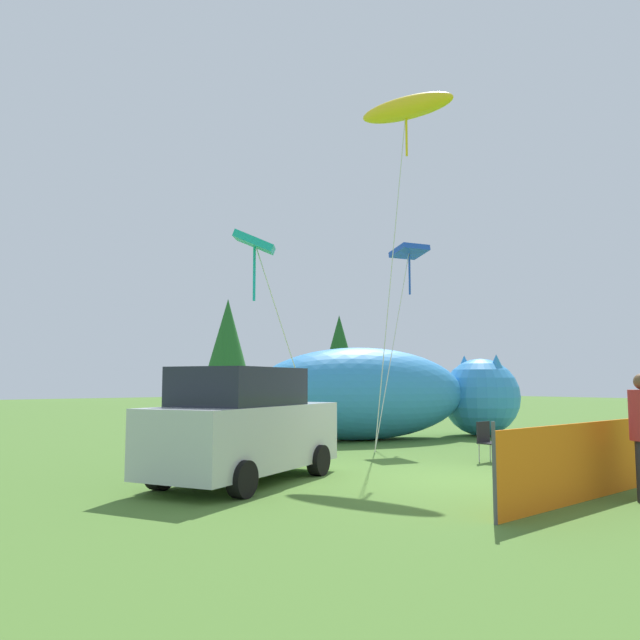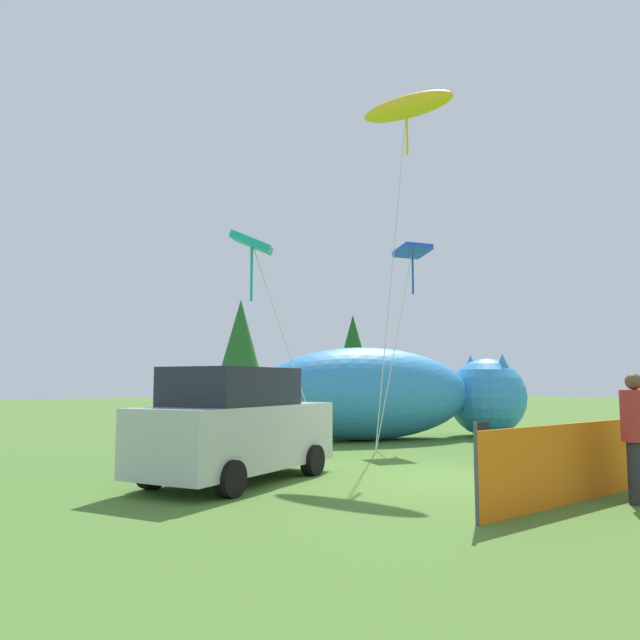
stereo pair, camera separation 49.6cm
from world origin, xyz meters
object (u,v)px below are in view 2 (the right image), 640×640
Objects in this scene: kite_blue_box at (412,254)px; folding_chair at (488,439)px; kite_yellow_hero at (407,108)px; parked_car at (237,426)px; kite_teal_diamond at (253,247)px; spectator_in_black_shirt at (636,432)px; inflatable_cat at (392,397)px.

folding_chair is at bearing -115.19° from kite_blue_box.
folding_chair is 8.73m from kite_yellow_hero.
parked_car is 4.43m from kite_teal_diamond.
kite_teal_diamond is (-4.28, 0.65, -4.17)m from kite_yellow_hero.
parked_car is 2.37× the size of spectator_in_black_shirt.
kite_teal_diamond is at bearing 28.43° from parked_car.
spectator_in_black_shirt is (-2.19, -4.27, 0.53)m from folding_chair.
spectator_in_black_shirt is at bearing -116.19° from kite_blue_box.
kite_teal_diamond reaches higher than folding_chair.
kite_teal_diamond is (1.44, 1.83, 3.77)m from parked_car.
inflatable_cat reaches higher than folding_chair.
kite_blue_box is (4.04, 8.21, 4.52)m from spectator_in_black_shirt.
parked_car is 0.48× the size of kite_yellow_hero.
kite_yellow_hero reaches higher than kite_blue_box.
folding_chair is at bearing -34.35° from parked_car.
kite_blue_box is 6.29m from kite_teal_diamond.
folding_chair is 0.10× the size of inflatable_cat.
kite_yellow_hero is (-2.29, -2.97, 7.63)m from inflatable_cat.
inflatable_cat is (2.26, 5.26, 0.79)m from folding_chair.
folding_chair is 0.09× the size of kite_yellow_hero.
parked_car is 5.87m from folding_chair.
folding_chair is at bearing -34.35° from kite_teal_diamond.
kite_teal_diamond is at bearing 171.37° from kite_yellow_hero.
inflatable_cat is at bearing 19.49° from kite_teal_diamond.
kite_teal_diamond reaches higher than parked_car.
parked_car is 5.10× the size of folding_chair.
inflatable_cat is (8.00, 4.16, 0.31)m from parked_car.
kite_blue_box is (-0.41, -1.32, 4.25)m from inflatable_cat.
kite_yellow_hero is at bearing 71.75° from spectator_in_black_shirt.
kite_yellow_hero is at bearing -108.29° from inflatable_cat.
kite_yellow_hero reaches higher than folding_chair.
inflatable_cat is at bearing 154.40° from folding_chair.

